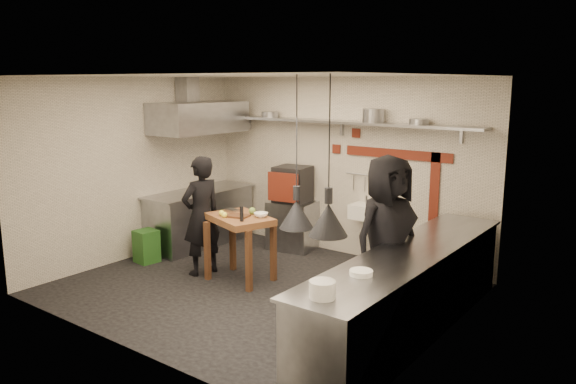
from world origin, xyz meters
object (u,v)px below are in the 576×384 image
Objects in this scene: green_bin at (146,246)px; prep_table at (240,248)px; combi_oven at (293,184)px; chef_right at (387,237)px; oven_stand at (294,225)px; chef_left at (201,216)px.

prep_table is (1.68, 0.27, 0.21)m from green_bin.
combi_oven is at bearing 119.69° from prep_table.
chef_right reaches higher than combi_oven.
oven_stand is 1.88m from chef_left.
chef_right is at bearing -39.41° from combi_oven.
oven_stand is 1.38× the size of combi_oven.
oven_stand is at bearing -179.74° from chef_left.
chef_left is at bearing -107.94° from oven_stand.
prep_table is 0.54× the size of chef_left.
prep_table is (0.30, -1.63, -0.63)m from combi_oven.
oven_stand is 0.69m from combi_oven.
chef_left is (-0.62, -0.12, 0.40)m from prep_table.
combi_oven is at bearing 78.09° from chef_right.
prep_table is (0.31, -1.67, 0.06)m from oven_stand.
chef_left is at bearing 114.60° from chef_right.
combi_oven reaches higher than oven_stand.
green_bin is 0.29× the size of chef_left.
combi_oven reaches higher than green_bin.
combi_oven is 1.80m from chef_left.
chef_left is 2.80m from chef_right.
combi_oven is (0.01, -0.04, 0.69)m from oven_stand.
oven_stand is 0.87× the size of prep_table.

